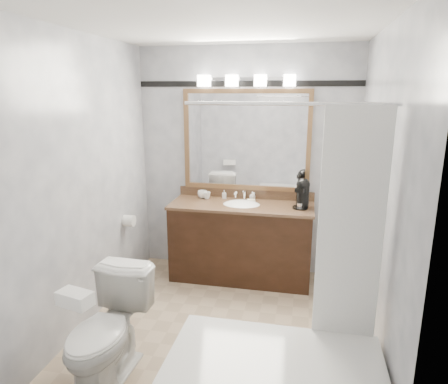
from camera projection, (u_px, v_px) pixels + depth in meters
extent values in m
cube|color=tan|center=(222.00, 328.00, 3.51)|extent=(2.40, 2.60, 0.01)
cube|color=white|center=(221.00, 23.00, 2.90)|extent=(2.40, 2.60, 0.01)
cube|color=silver|center=(246.00, 163.00, 4.44)|extent=(2.40, 0.01, 2.50)
cube|color=silver|center=(166.00, 253.00, 1.97)|extent=(2.40, 0.01, 2.50)
cube|color=silver|center=(85.00, 183.00, 3.44)|extent=(0.01, 2.60, 2.50)
cube|color=silver|center=(380.00, 198.00, 2.97)|extent=(0.01, 2.60, 2.50)
cube|color=black|center=(241.00, 243.00, 4.37)|extent=(1.50, 0.55, 0.82)
cube|color=brown|center=(241.00, 205.00, 4.27)|extent=(1.53, 0.58, 0.03)
cube|color=brown|center=(245.00, 193.00, 4.51)|extent=(1.53, 0.03, 0.10)
ellipsoid|color=white|center=(241.00, 207.00, 4.27)|extent=(0.44, 0.34, 0.14)
cube|color=olive|center=(247.00, 91.00, 4.23)|extent=(1.40, 0.04, 0.05)
cube|color=olive|center=(245.00, 187.00, 4.49)|extent=(1.40, 0.04, 0.05)
cube|color=olive|center=(187.00, 139.00, 4.49)|extent=(0.05, 0.04, 1.00)
cube|color=olive|center=(309.00, 142.00, 4.22)|extent=(0.05, 0.04, 1.00)
cube|color=white|center=(246.00, 140.00, 4.36)|extent=(1.30, 0.01, 1.00)
cube|color=silver|center=(247.00, 79.00, 4.19)|extent=(0.90, 0.05, 0.03)
cube|color=white|center=(204.00, 81.00, 4.24)|extent=(0.12, 0.12, 0.12)
cube|color=white|center=(232.00, 81.00, 4.18)|extent=(0.12, 0.12, 0.12)
cube|color=white|center=(260.00, 81.00, 4.12)|extent=(0.12, 0.12, 0.12)
cube|color=white|center=(290.00, 80.00, 4.06)|extent=(0.12, 0.12, 0.12)
cube|color=black|center=(247.00, 84.00, 4.22)|extent=(2.40, 0.01, 0.06)
cylinder|color=silver|center=(288.00, 104.00, 2.42)|extent=(1.30, 0.02, 0.02)
cube|color=white|center=(350.00, 230.00, 2.51)|extent=(0.40, 0.04, 1.55)
cylinder|color=white|center=(129.00, 221.00, 4.20)|extent=(0.11, 0.12, 0.12)
imported|color=white|center=(107.00, 332.00, 2.79)|extent=(0.47, 0.78, 0.78)
cube|color=white|center=(75.00, 298.00, 2.38)|extent=(0.23, 0.16, 0.09)
cylinder|color=black|center=(300.00, 208.00, 4.11)|extent=(0.16, 0.16, 0.02)
cylinder|color=black|center=(303.00, 196.00, 4.12)|extent=(0.13, 0.13, 0.23)
sphere|color=black|center=(303.00, 185.00, 4.09)|extent=(0.14, 0.14, 0.14)
cube|color=black|center=(300.00, 190.00, 4.05)|extent=(0.12, 0.12, 0.04)
cylinder|color=silver|center=(300.00, 206.00, 4.09)|extent=(0.05, 0.05, 0.05)
imported|color=white|center=(202.00, 194.00, 4.51)|extent=(0.13, 0.13, 0.08)
imported|color=white|center=(207.00, 195.00, 4.48)|extent=(0.10, 0.10, 0.08)
imported|color=white|center=(224.00, 194.00, 4.48)|extent=(0.06, 0.06, 0.10)
imported|color=white|center=(252.00, 196.00, 4.45)|extent=(0.08, 0.08, 0.09)
cube|color=#EBE6C1|center=(251.00, 201.00, 4.36)|extent=(0.09, 0.07, 0.03)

